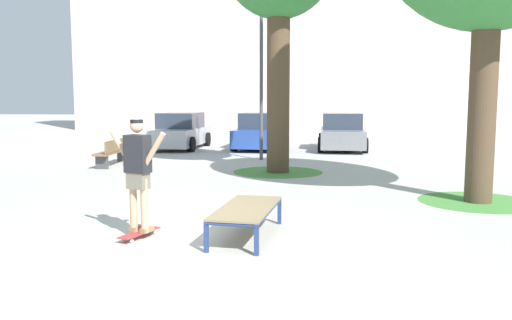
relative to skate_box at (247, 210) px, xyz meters
name	(u,v)px	position (x,y,z in m)	size (l,w,h in m)	color
ground_plane	(200,239)	(-0.68, -0.22, -0.41)	(120.00, 120.00, 0.00)	#B7B5AD
building_facade	(308,27)	(0.92, 28.19, 6.40)	(30.94, 4.00, 13.63)	beige
skate_box	(247,210)	(0.00, 0.00, 0.00)	(0.97, 1.98, 0.46)	navy
skateboard	(140,233)	(-1.60, -0.23, -0.34)	(0.46, 0.82, 0.09)	#B23333
skater	(138,167)	(-1.60, -0.23, 0.66)	(0.97, 0.42, 1.69)	tan
grass_patch_near_right	(478,202)	(4.37, 3.14, -0.41)	(2.35, 2.35, 0.01)	#47893D
grass_patch_mid_back	(278,172)	(0.09, 7.13, -0.41)	(2.56, 2.56, 0.01)	#47893D
car_silver	(180,132)	(-4.41, 14.01, 0.28)	(2.08, 4.28, 1.50)	#B7BABF
car_blue	(260,132)	(-1.03, 14.22, 0.28)	(2.15, 4.31, 1.50)	#28479E
car_grey	(342,133)	(2.35, 14.10, 0.28)	(2.03, 4.26, 1.50)	slate
park_bench	(115,151)	(-5.13, 8.25, 0.03)	(0.49, 2.41, 0.83)	brown
light_post	(261,47)	(-0.64, 10.14, 3.41)	(0.36, 0.36, 5.83)	#4C4C51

